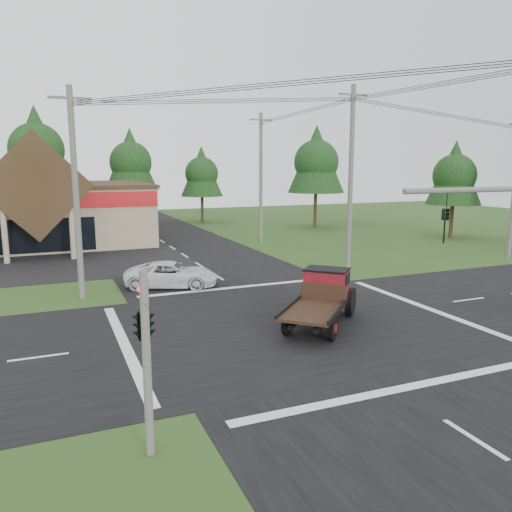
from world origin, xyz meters
TOP-DOWN VIEW (x-y plane):
  - ground at (0.00, 0.00)m, footprint 120.00×120.00m
  - road_ns at (0.00, 0.00)m, footprint 12.00×120.00m
  - road_ew at (0.00, 0.00)m, footprint 120.00×12.00m
  - traffic_signal_corner at (-7.50, -7.32)m, footprint 0.53×2.48m
  - utility_pole_nw at (-8.00, 8.00)m, footprint 2.00×0.30m
  - utility_pole_ne at (8.00, 8.00)m, footprint 2.00×0.30m
  - utility_pole_n at (8.00, 22.00)m, footprint 2.00×0.30m
  - tree_row_c at (-10.00, 41.00)m, footprint 7.28×7.28m
  - tree_row_d at (0.00, 42.00)m, footprint 6.16×6.16m
  - tree_row_e at (8.00, 40.00)m, footprint 5.04×5.04m
  - tree_side_ne at (18.00, 30.00)m, footprint 6.16×6.16m
  - tree_side_e_near at (26.00, 18.00)m, footprint 5.04×5.04m
  - antique_flatbed_truck at (0.97, -0.68)m, footprint 5.36×5.44m
  - white_pickup at (-3.18, 8.60)m, footprint 5.63×4.07m

SIDE VIEW (x-z plane):
  - ground at x=0.00m, z-range 0.00..0.00m
  - road_ns at x=0.00m, z-range 0.00..0.02m
  - road_ew at x=0.00m, z-range 0.00..0.02m
  - white_pickup at x=-3.18m, z-range 0.00..1.42m
  - antique_flatbed_truck at x=0.97m, z-range 0.00..2.31m
  - traffic_signal_corner at x=-7.50m, z-range 1.32..5.72m
  - utility_pole_nw at x=-8.00m, z-range 0.14..10.64m
  - utility_pole_n at x=8.00m, z-range 0.14..11.34m
  - utility_pole_ne at x=8.00m, z-range 0.14..11.64m
  - tree_row_e at x=8.00m, z-range 1.49..10.58m
  - tree_side_e_near at x=26.00m, z-range 1.49..10.58m
  - tree_row_d at x=0.00m, z-range 1.82..12.93m
  - tree_side_ne at x=18.00m, z-range 1.82..12.93m
  - tree_row_c at x=-10.00m, z-range 2.16..15.29m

